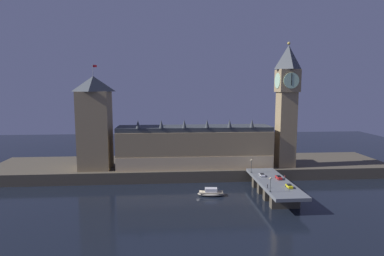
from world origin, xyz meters
name	(u,v)px	position (x,y,z in m)	size (l,w,h in m)	color
ground_plane	(199,194)	(0.00, 0.00, 0.00)	(400.00, 400.00, 0.00)	black
embankment	(193,167)	(0.00, 39.00, 2.99)	(220.00, 42.00, 5.98)	#4C4438
parliament_hall	(194,146)	(0.26, 29.43, 16.95)	(82.36, 18.22, 26.38)	#9E845B
clock_tower	(287,102)	(49.46, 26.03, 41.15)	(11.18, 11.29, 66.44)	#9E845B
victoria_tower	(95,123)	(-52.35, 29.43, 30.41)	(16.18, 16.18, 54.60)	#9E845B
bridge	(274,186)	(33.22, -5.00, 4.66)	(13.98, 46.00, 7.11)	slate
car_northbound_lead	(262,175)	(30.14, 3.19, 7.72)	(2.11, 4.14, 1.30)	white
car_southbound_lead	(289,186)	(36.30, -15.00, 7.82)	(2.02, 4.16, 1.53)	yellow
car_southbound_trail	(279,177)	(36.30, -2.18, 7.86)	(1.97, 4.71, 1.60)	red
pedestrian_near_rail	(267,186)	(27.07, -14.88, 8.09)	(0.38, 0.38, 1.84)	black
pedestrian_mid_walk	(285,177)	(39.37, -1.64, 7.94)	(0.38, 0.38, 1.59)	black
street_lamp_near	(270,183)	(26.67, -19.72, 10.91)	(1.34, 0.60, 6.07)	#2D3333
street_lamp_far	(251,164)	(26.67, 9.72, 11.38)	(1.34, 0.60, 6.83)	#2D3333
boat_upstream	(211,193)	(5.21, -2.00, 1.28)	(12.49, 5.91, 3.51)	#B2A893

